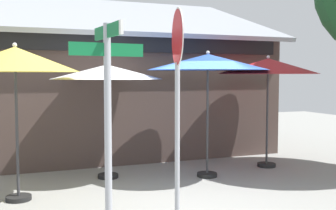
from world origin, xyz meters
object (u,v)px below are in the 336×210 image
at_px(street_sign_post, 108,111).
at_px(patio_umbrella_royal_blue_right, 208,63).
at_px(stop_sign, 177,75).
at_px(patio_umbrella_mustard_left, 15,61).
at_px(patio_umbrella_crimson_far_right, 268,67).
at_px(patio_umbrella_ivory_center, 107,73).

relative_size(street_sign_post, patio_umbrella_royal_blue_right, 1.04).
xyz_separation_m(street_sign_post, stop_sign, (1.06, 0.32, 0.44)).
distance_m(patio_umbrella_mustard_left, patio_umbrella_crimson_far_right, 5.72).
height_order(patio_umbrella_mustard_left, patio_umbrella_ivory_center, patio_umbrella_mustard_left).
height_order(stop_sign, patio_umbrella_crimson_far_right, stop_sign).
xyz_separation_m(street_sign_post, patio_umbrella_crimson_far_right, (4.66, 3.38, 0.64)).
xyz_separation_m(stop_sign, patio_umbrella_royal_blue_right, (1.82, 2.69, 0.27)).
bearing_deg(patio_umbrella_royal_blue_right, patio_umbrella_crimson_far_right, 11.74).
relative_size(street_sign_post, stop_sign, 0.90).
xyz_separation_m(street_sign_post, patio_umbrella_ivory_center, (0.82, 3.67, 0.49)).
height_order(patio_umbrella_ivory_center, patio_umbrella_crimson_far_right, patio_umbrella_crimson_far_right).
xyz_separation_m(patio_umbrella_ivory_center, patio_umbrella_crimson_far_right, (3.84, -0.29, 0.15)).
relative_size(street_sign_post, patio_umbrella_crimson_far_right, 1.06).
bearing_deg(street_sign_post, stop_sign, 16.83).
bearing_deg(patio_umbrella_mustard_left, patio_umbrella_ivory_center, 28.82).
xyz_separation_m(patio_umbrella_ivory_center, patio_umbrella_royal_blue_right, (2.05, -0.67, 0.22)).
xyz_separation_m(patio_umbrella_mustard_left, patio_umbrella_crimson_far_right, (5.68, 0.72, -0.05)).
height_order(street_sign_post, stop_sign, stop_sign).
bearing_deg(patio_umbrella_mustard_left, stop_sign, -48.48).
xyz_separation_m(patio_umbrella_mustard_left, patio_umbrella_ivory_center, (1.84, 1.01, -0.21)).
relative_size(patio_umbrella_ivory_center, patio_umbrella_crimson_far_right, 0.93).
bearing_deg(patio_umbrella_ivory_center, stop_sign, -86.03).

